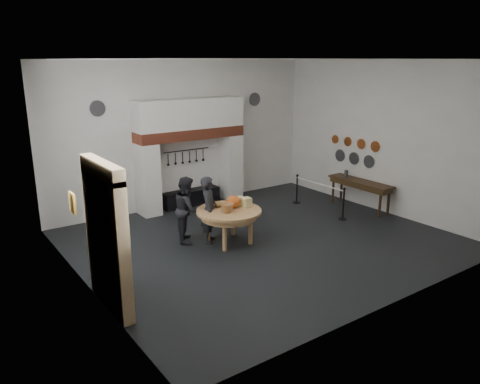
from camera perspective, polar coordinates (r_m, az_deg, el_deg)
floor at (r=12.14m, az=2.77°, el=-5.88°), size 9.00×8.00×0.02m
ceiling at (r=11.28m, az=3.08°, el=15.88°), size 9.00×8.00×0.02m
wall_back at (r=14.80m, az=-6.75°, el=7.03°), size 9.00×0.02×4.50m
wall_front at (r=8.80m, az=19.20°, el=0.21°), size 9.00×0.02×4.50m
wall_left at (r=9.47m, az=-19.05°, el=1.29°), size 0.02×8.00×4.50m
wall_right at (r=14.68m, az=16.97°, el=6.37°), size 0.02×8.00×4.50m
chimney_pier_left at (r=14.09m, az=-11.17°, el=1.51°), size 0.55×0.70×2.15m
chimney_pier_right at (r=15.48m, az=-1.19°, el=3.09°), size 0.55×0.70×2.15m
hearth_brick_band at (r=14.49m, az=-6.09°, el=7.10°), size 3.50×0.72×0.32m
chimney_hood at (r=14.41m, az=-6.16°, el=9.49°), size 3.50×0.70×0.90m
iron_range at (r=15.00m, az=-5.99°, el=-0.67°), size 1.90×0.45×0.50m
utensil_rail at (r=14.82m, az=-6.54°, el=5.08°), size 1.60×0.02×0.02m
door_recess at (r=8.86m, az=-16.41°, el=-6.26°), size 0.04×1.10×2.50m
door_jamb_near at (r=8.26m, az=-14.21°, el=-7.37°), size 0.22×0.30×2.60m
door_jamb_far at (r=9.50m, az=-17.32°, el=-4.52°), size 0.22×0.30×2.60m
door_lintel at (r=8.48m, az=-16.56°, el=2.67°), size 0.22×1.70×0.30m
wall_plaque at (r=10.40m, az=-19.75°, el=-1.25°), size 0.05×0.34×0.44m
work_table at (r=11.70m, az=-1.37°, el=-2.34°), size 1.99×1.99×0.07m
pumpkin at (r=11.83m, az=-0.84°, el=-1.17°), size 0.36×0.36×0.31m
cheese_block_big at (r=11.88m, az=0.76°, el=-1.26°), size 0.22×0.22×0.24m
cheese_block_small at (r=12.11m, az=-0.15°, el=-1.03°), size 0.18×0.18×0.20m
wicker_basket at (r=11.45m, az=-1.57°, el=-1.98°), size 0.39×0.39×0.22m
bread_loaf at (r=11.89m, az=-2.71°, el=-1.54°), size 0.31×0.18×0.13m
visitor_near at (r=11.77m, az=-3.80°, el=-2.16°), size 0.69×0.75×1.71m
visitor_far at (r=11.92m, az=-6.45°, el=-2.09°), size 0.95×1.02×1.68m
side_table at (r=14.87m, az=14.49°, el=1.23°), size 0.55×2.20×0.06m
pewter_jug at (r=15.21m, az=12.81°, el=2.22°), size 0.12×0.12×0.22m
copper_pan_a at (r=14.82m, az=16.17°, el=5.34°), size 0.03×0.34×0.34m
copper_pan_b at (r=15.16m, az=14.55°, el=5.68°), size 0.03×0.32×0.32m
copper_pan_c at (r=15.51m, az=13.01°, el=6.01°), size 0.03×0.30×0.30m
copper_pan_d at (r=15.88m, az=11.53°, el=6.31°), size 0.03×0.28×0.28m
pewter_plate_left at (r=15.03m, az=15.43°, el=3.59°), size 0.03×0.40×0.40m
pewter_plate_mid at (r=15.41m, az=13.72°, el=4.00°), size 0.03×0.40×0.40m
pewter_plate_right at (r=15.80m, az=12.09°, el=4.39°), size 0.03×0.40×0.40m
pewter_plate_back_left at (r=13.58m, az=-16.98°, el=9.71°), size 0.44×0.03×0.44m
pewter_plate_back_right at (r=16.12m, az=1.81°, el=11.24°), size 0.44×0.03×0.44m
barrier_post_near at (r=13.85m, az=12.49°, el=-1.51°), size 0.05×0.05×0.90m
barrier_post_far at (r=15.20m, az=6.95°, el=0.30°), size 0.05×0.05×0.90m
barrier_rope at (r=14.40m, az=9.66°, el=0.97°), size 0.04×2.00×0.04m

